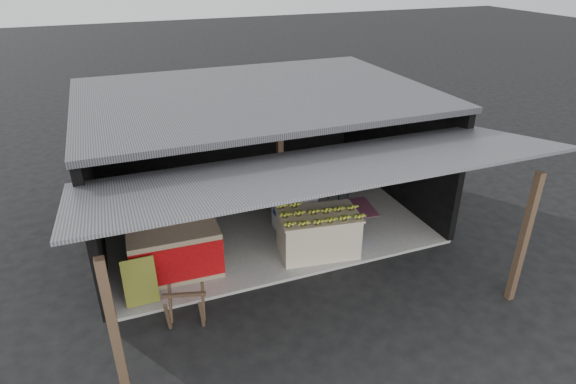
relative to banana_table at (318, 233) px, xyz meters
name	(u,v)px	position (x,y,z in m)	size (l,w,h in m)	color
ground	(300,278)	(-0.65, -0.65, -0.51)	(80.00, 80.00, 0.00)	black
concrete_slab	(260,217)	(-0.65, 1.85, -0.48)	(7.00, 5.00, 0.06)	gray
shophouse	(253,129)	(-0.65, 2.17, 1.59)	(7.40, 7.29, 3.02)	black
banana_table	(318,233)	(0.00, 0.00, 0.00)	(1.73, 1.21, 0.89)	beige
banana_pile	(319,210)	(0.00, 0.00, 0.53)	(1.49, 0.89, 0.18)	gold
white_crate	(295,208)	(-0.08, 1.07, 0.04)	(0.88, 0.60, 0.97)	white
neighbor_stall	(175,252)	(-2.82, 0.25, 0.07)	(1.70, 0.81, 1.73)	#998466
green_signboard	(140,282)	(-3.54, -0.32, -0.02)	(0.57, 0.04, 0.86)	black
sawhorse	(185,305)	(-2.91, -1.15, -0.09)	(0.73, 0.72, 0.66)	#4A3425
water_barrel	(355,230)	(0.91, 0.12, -0.19)	(0.35, 0.35, 0.51)	navy
plastic_chair	(337,179)	(1.42, 2.04, 0.07)	(0.53, 0.53, 0.88)	#091436
magenta_rug	(343,210)	(1.32, 1.41, -0.44)	(1.50, 1.00, 0.01)	maroon
picture_frames	(223,111)	(-0.82, 4.25, 1.42)	(1.62, 0.04, 0.46)	black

